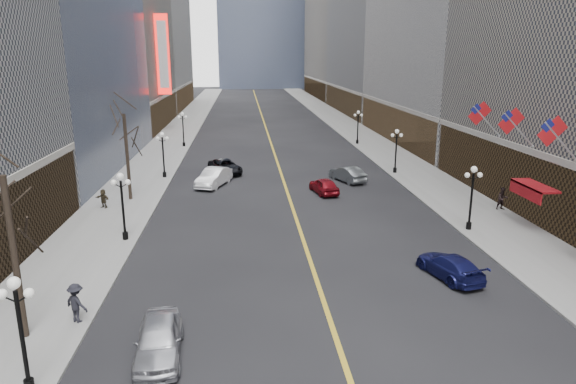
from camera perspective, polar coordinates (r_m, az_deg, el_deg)
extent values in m
cube|color=gray|center=(76.01, 8.67, 5.81)|extent=(6.00, 230.00, 0.15)
cube|color=gray|center=(74.58, -12.83, 5.44)|extent=(6.00, 230.00, 0.15)
cube|color=gold|center=(83.87, -2.35, 6.78)|extent=(0.25, 200.00, 0.02)
cube|color=brown|center=(40.02, 28.94, -0.50)|extent=(2.80, 41.00, 5.00)
cube|color=brown|center=(74.91, 12.41, 7.46)|extent=(2.80, 35.00, 5.00)
cube|color=brown|center=(111.56, 6.61, 10.08)|extent=(2.80, 39.00, 5.00)
cube|color=brown|center=(153.82, 3.38, 11.49)|extent=(2.80, 45.00, 5.00)
cube|color=brown|center=(91.57, -14.30, 8.66)|extent=(2.80, 29.00, 5.00)
cube|color=brown|center=(125.12, -11.88, 10.39)|extent=(2.80, 37.00, 5.00)
cylinder|color=black|center=(38.25, 19.44, -3.54)|extent=(0.36, 0.36, 0.50)
cylinder|color=black|center=(37.75, 19.67, -1.02)|extent=(0.16, 0.16, 4.00)
sphere|color=white|center=(37.22, 19.98, 2.38)|extent=(0.44, 0.44, 0.44)
sphere|color=white|center=(37.12, 19.30, 1.78)|extent=(0.36, 0.36, 0.36)
sphere|color=white|center=(37.49, 20.55, 1.79)|extent=(0.36, 0.36, 0.36)
cylinder|color=black|center=(54.51, 11.79, 2.40)|extent=(0.36, 0.36, 0.50)
cylinder|color=black|center=(54.17, 11.89, 4.21)|extent=(0.16, 0.16, 4.00)
sphere|color=white|center=(53.80, 12.02, 6.61)|extent=(0.44, 0.44, 0.44)
sphere|color=white|center=(53.73, 11.54, 6.20)|extent=(0.36, 0.36, 0.36)
sphere|color=white|center=(53.99, 12.46, 6.19)|extent=(0.36, 0.36, 0.36)
cylinder|color=black|center=(71.61, 7.71, 5.55)|extent=(0.36, 0.36, 0.50)
cylinder|color=black|center=(71.35, 7.76, 6.94)|extent=(0.16, 0.16, 4.00)
sphere|color=white|center=(71.07, 7.82, 8.78)|extent=(0.44, 0.44, 0.44)
sphere|color=white|center=(71.02, 7.45, 8.46)|extent=(0.36, 0.36, 0.36)
sphere|color=white|center=(71.21, 8.17, 8.45)|extent=(0.36, 0.36, 0.36)
cylinder|color=black|center=(21.13, -27.38, -14.64)|extent=(0.16, 0.16, 4.00)
sphere|color=white|center=(20.16, -28.17, -8.90)|extent=(0.44, 0.44, 0.44)
sphere|color=white|center=(20.50, -29.20, -9.88)|extent=(0.36, 0.36, 0.36)
sphere|color=white|center=(20.14, -26.83, -9.99)|extent=(0.36, 0.36, 0.36)
cylinder|color=black|center=(35.80, -17.62, -4.65)|extent=(0.36, 0.36, 0.50)
cylinder|color=black|center=(35.27, -17.85, -1.96)|extent=(0.16, 0.16, 4.00)
sphere|color=white|center=(34.70, -18.15, 1.67)|extent=(0.44, 0.44, 0.44)
sphere|color=white|center=(34.89, -18.82, 1.01)|extent=(0.36, 0.36, 0.36)
sphere|color=white|center=(34.68, -17.37, 1.05)|extent=(0.36, 0.36, 0.36)
cylinder|color=black|center=(52.82, -13.56, 1.90)|extent=(0.36, 0.36, 0.50)
cylinder|color=black|center=(52.47, -13.67, 3.76)|extent=(0.16, 0.16, 4.00)
sphere|color=white|center=(52.08, -13.83, 6.24)|extent=(0.44, 0.44, 0.44)
sphere|color=white|center=(52.21, -14.29, 5.79)|extent=(0.36, 0.36, 0.36)
sphere|color=white|center=(52.08, -13.31, 5.82)|extent=(0.36, 0.36, 0.36)
cylinder|color=black|center=(70.34, -11.49, 5.22)|extent=(0.36, 0.36, 0.50)
cylinder|color=black|center=(70.07, -11.56, 6.63)|extent=(0.16, 0.16, 4.00)
sphere|color=white|center=(69.78, -11.66, 8.49)|extent=(0.44, 0.44, 0.44)
sphere|color=white|center=(69.88, -12.01, 8.15)|extent=(0.36, 0.36, 0.36)
sphere|color=white|center=(69.78, -11.27, 8.18)|extent=(0.36, 0.36, 0.36)
cylinder|color=#B2B2B7|center=(36.16, 28.07, 4.97)|extent=(2.49, 0.12, 2.49)
cube|color=red|center=(35.72, 27.31, 6.02)|extent=(1.94, 0.04, 1.94)
cube|color=navy|center=(35.50, 26.90, 6.60)|extent=(0.88, 0.06, 0.88)
cylinder|color=#B2B2B7|center=(40.40, 24.29, 6.29)|extent=(2.49, 0.12, 2.49)
cube|color=red|center=(40.00, 23.56, 7.24)|extent=(1.94, 0.04, 1.94)
cube|color=navy|center=(39.80, 23.17, 7.76)|extent=(0.88, 0.06, 0.88)
cylinder|color=#B2B2B7|center=(44.79, 21.22, 7.33)|extent=(2.49, 0.12, 2.49)
cube|color=red|center=(44.43, 20.54, 8.19)|extent=(1.94, 0.04, 1.94)
cube|color=navy|center=(44.25, 20.16, 8.66)|extent=(0.88, 0.06, 0.88)
cube|color=maroon|center=(39.58, 25.74, 0.64)|extent=(1.40, 4.00, 0.15)
cube|color=maroon|center=(39.35, 24.86, 0.06)|extent=(0.10, 4.00, 0.90)
cube|color=red|center=(83.78, -13.74, 14.60)|extent=(2.00, 0.50, 12.00)
cube|color=white|center=(83.78, -13.71, 14.60)|extent=(1.40, 0.55, 10.00)
cylinder|color=#2D231C|center=(24.47, -28.09, -6.57)|extent=(0.28, 0.28, 7.20)
cylinder|color=#2D231C|center=(44.76, -17.42, 3.69)|extent=(0.28, 0.28, 7.20)
imported|color=#B7B8BF|center=(22.40, -14.17, -15.59)|extent=(2.17, 4.70, 1.56)
imported|color=silver|center=(48.78, -8.24, 1.63)|extent=(3.47, 5.42, 1.69)
imported|color=black|center=(53.84, -6.99, 2.81)|extent=(4.11, 5.79, 1.46)
imported|color=navy|center=(30.13, 17.52, -7.84)|extent=(3.00, 4.91, 1.33)
imported|color=maroon|center=(45.86, 4.01, 0.72)|extent=(2.50, 4.43, 1.42)
imported|color=#54595C|center=(50.40, 6.63, 2.00)|extent=(3.17, 4.77, 1.49)
imported|color=black|center=(43.77, 22.73, -0.68)|extent=(0.90, 0.52, 1.81)
imported|color=black|center=(25.75, -22.47, -11.32)|extent=(1.29, 1.06, 1.87)
imported|color=#31291B|center=(43.49, -19.84, -0.69)|extent=(1.40, 1.12, 1.52)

